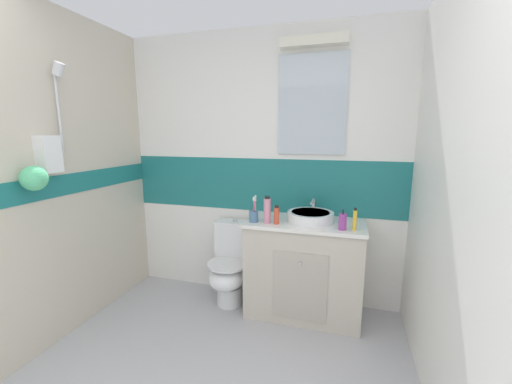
# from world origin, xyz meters

# --- Properties ---
(ground_plane) EXTENTS (3.20, 3.48, 0.04)m
(ground_plane) POSITION_xyz_m (0.00, 1.20, -0.02)
(ground_plane) COLOR #B2B2B7
(wall_back_tiled) EXTENTS (3.20, 0.20, 2.50)m
(wall_back_tiled) POSITION_xyz_m (0.01, 2.45, 1.26)
(wall_back_tiled) COLOR white
(wall_back_tiled) RESTS_ON ground_plane
(wall_left_shower_alcove) EXTENTS (0.29, 3.48, 2.50)m
(wall_left_shower_alcove) POSITION_xyz_m (-1.35, 1.20, 1.25)
(wall_left_shower_alcove) COLOR beige
(wall_left_shower_alcove) RESTS_ON ground_plane
(wall_right_plain) EXTENTS (0.10, 3.48, 2.50)m
(wall_right_plain) POSITION_xyz_m (1.35, 1.20, 1.25)
(wall_right_plain) COLOR white
(wall_right_plain) RESTS_ON ground_plane
(vanity_cabinet) EXTENTS (0.99, 0.51, 0.85)m
(vanity_cabinet) POSITION_xyz_m (0.46, 2.16, 0.43)
(vanity_cabinet) COLOR beige
(vanity_cabinet) RESTS_ON ground_plane
(sink_basin) EXTENTS (0.39, 0.43, 0.16)m
(sink_basin) POSITION_xyz_m (0.50, 2.17, 0.89)
(sink_basin) COLOR white
(sink_basin) RESTS_ON vanity_cabinet
(toilet) EXTENTS (0.37, 0.50, 0.77)m
(toilet) POSITION_xyz_m (-0.22, 2.16, 0.36)
(toilet) COLOR white
(toilet) RESTS_ON ground_plane
(toothbrush_cup) EXTENTS (0.08, 0.08, 0.23)m
(toothbrush_cup) POSITION_xyz_m (0.05, 2.01, 0.91)
(toothbrush_cup) COLOR #4C7299
(toothbrush_cup) RESTS_ON vanity_cabinet
(soap_dispenser) EXTENTS (0.06, 0.06, 0.17)m
(soap_dispenser) POSITION_xyz_m (0.77, 2.00, 0.91)
(soap_dispenser) COLOR #993F99
(soap_dispenser) RESTS_ON vanity_cabinet
(toothpaste_tube_upright) EXTENTS (0.03, 0.03, 0.18)m
(toothpaste_tube_upright) POSITION_xyz_m (0.85, 2.01, 0.93)
(toothpaste_tube_upright) COLOR yellow
(toothpaste_tube_upright) RESTS_ON vanity_cabinet
(shampoo_bottle_tall) EXTENTS (0.06, 0.06, 0.23)m
(shampoo_bottle_tall) POSITION_xyz_m (0.16, 2.02, 0.96)
(shampoo_bottle_tall) COLOR pink
(shampoo_bottle_tall) RESTS_ON vanity_cabinet
(deodorant_spray_can) EXTENTS (0.05, 0.05, 0.16)m
(deodorant_spray_can) POSITION_xyz_m (0.24, 2.01, 0.92)
(deodorant_spray_can) COLOR #D84C33
(deodorant_spray_can) RESTS_ON vanity_cabinet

